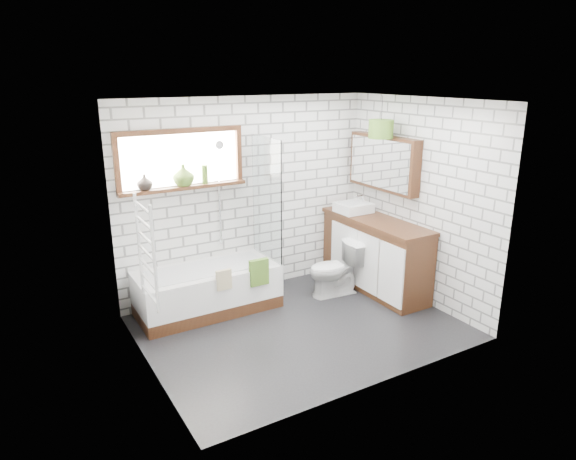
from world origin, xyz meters
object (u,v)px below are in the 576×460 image
vanity (375,254)px  pendant (381,129)px  bathtub (208,290)px  basin (353,208)px  toilet (335,269)px

vanity → pendant: bearing=60.3°
pendant → bathtub: bearing=168.5°
vanity → basin: size_ratio=3.91×
basin → bathtub: bearing=178.2°
vanity → pendant: 1.62m
pendant → vanity: bearing=-119.7°
bathtub → toilet: toilet is taller
bathtub → toilet: bearing=-13.7°
vanity → basin: basin is taller
bathtub → vanity: 2.22m
bathtub → pendant: pendant is taller
vanity → toilet: (-0.57, 0.10, -0.13)m
vanity → basin: bearing=98.2°
bathtub → basin: bearing=-1.8°
bathtub → toilet: (1.59, -0.39, 0.08)m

